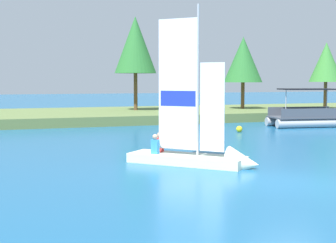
# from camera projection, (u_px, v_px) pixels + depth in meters

# --- Properties ---
(ground_plane) EXTENTS (200.00, 200.00, 0.00)m
(ground_plane) POSITION_uv_depth(u_px,v_px,m) (291.00, 183.00, 15.28)
(ground_plane) COLOR #195684
(shore_bank) EXTENTS (80.00, 12.27, 0.68)m
(shore_bank) POSITION_uv_depth(u_px,v_px,m) (112.00, 115.00, 39.76)
(shore_bank) COLOR #5B703D
(shore_bank) RESTS_ON ground
(shoreline_tree_midleft) EXTENTS (3.46, 3.46, 7.75)m
(shoreline_tree_midleft) POSITION_uv_depth(u_px,v_px,m) (135.00, 45.00, 40.45)
(shoreline_tree_midleft) COLOR brown
(shoreline_tree_midleft) RESTS_ON shore_bank
(shoreline_tree_centre) EXTENTS (3.36, 3.36, 6.25)m
(shoreline_tree_centre) POSITION_uv_depth(u_px,v_px,m) (243.00, 60.00, 42.59)
(shoreline_tree_centre) COLOR brown
(shoreline_tree_centre) RESTS_ON shore_bank
(shoreline_tree_midright) EXTENTS (2.86, 2.86, 5.73)m
(shoreline_tree_midright) POSITION_uv_depth(u_px,v_px,m) (326.00, 62.00, 42.20)
(shoreline_tree_midright) COLOR brown
(shoreline_tree_midright) RESTS_ON shore_bank
(sailboat) EXTENTS (4.51, 4.47, 6.41)m
(sailboat) POSITION_uv_depth(u_px,v_px,m) (208.00, 154.00, 18.27)
(sailboat) COLOR silver
(sailboat) RESTS_ON ground
(pontoon_boat) EXTENTS (5.31, 2.95, 2.60)m
(pontoon_boat) POSITION_uv_depth(u_px,v_px,m) (306.00, 117.00, 33.63)
(pontoon_boat) COLOR #B2B2B7
(pontoon_boat) RESTS_ON ground
(channel_buoy) EXTENTS (0.38, 0.38, 0.38)m
(channel_buoy) POSITION_uv_depth(u_px,v_px,m) (239.00, 129.00, 30.03)
(channel_buoy) COLOR yellow
(channel_buoy) RESTS_ON ground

